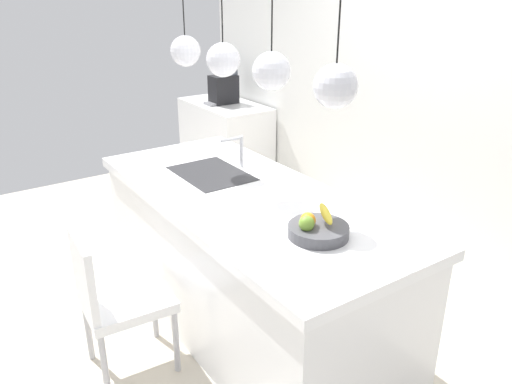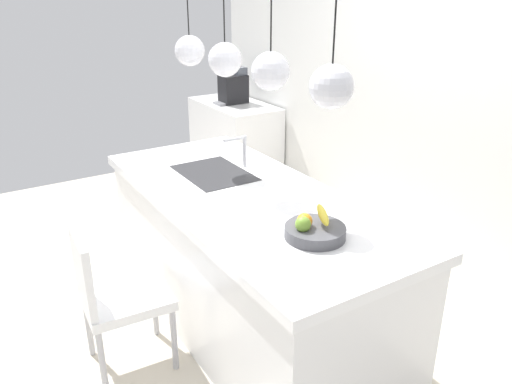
# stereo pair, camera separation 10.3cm
# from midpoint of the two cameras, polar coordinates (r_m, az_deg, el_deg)

# --- Properties ---
(floor) EXTENTS (6.60, 6.60, 0.00)m
(floor) POSITION_cam_midpoint_polar(r_m,az_deg,el_deg) (3.54, -1.80, -14.28)
(floor) COLOR beige
(floor) RESTS_ON ground
(back_wall) EXTENTS (6.00, 0.10, 2.60)m
(back_wall) POSITION_cam_midpoint_polar(r_m,az_deg,el_deg) (4.04, 18.40, 9.74)
(back_wall) COLOR white
(back_wall) RESTS_ON ground
(kitchen_island) EXTENTS (2.31, 0.99, 0.93)m
(kitchen_island) POSITION_cam_midpoint_polar(r_m,az_deg,el_deg) (3.28, -1.90, -7.74)
(kitchen_island) COLOR white
(kitchen_island) RESTS_ON ground
(sink_basin) EXTENTS (0.56, 0.40, 0.02)m
(sink_basin) POSITION_cam_midpoint_polar(r_m,az_deg,el_deg) (3.42, -5.85, 1.97)
(sink_basin) COLOR #2D2D30
(sink_basin) RESTS_ON kitchen_island
(faucet) EXTENTS (0.02, 0.17, 0.22)m
(faucet) POSITION_cam_midpoint_polar(r_m,az_deg,el_deg) (3.47, -2.85, 4.96)
(faucet) COLOR silver
(faucet) RESTS_ON kitchen_island
(fruit_bowl) EXTENTS (0.31, 0.31, 0.15)m
(fruit_bowl) POSITION_cam_midpoint_polar(r_m,az_deg,el_deg) (2.57, 5.60, -4.12)
(fruit_bowl) COLOR #4C4C51
(fruit_bowl) RESTS_ON kitchen_island
(side_counter) EXTENTS (1.10, 0.60, 0.87)m
(side_counter) POSITION_cam_midpoint_polar(r_m,az_deg,el_deg) (5.80, -3.94, 5.61)
(side_counter) COLOR white
(side_counter) RESTS_ON ground
(coffee_machine) EXTENTS (0.20, 0.35, 0.38)m
(coffee_machine) POSITION_cam_midpoint_polar(r_m,az_deg,el_deg) (5.66, -4.14, 11.41)
(coffee_machine) COLOR black
(coffee_machine) RESTS_ON side_counter
(chair_near) EXTENTS (0.45, 0.49, 0.89)m
(chair_near) POSITION_cam_midpoint_polar(r_m,az_deg,el_deg) (3.01, -16.45, -11.11)
(chair_near) COLOR white
(chair_near) RESTS_ON ground
(pendant_light_left) EXTENTS (0.20, 0.20, 0.80)m
(pendant_light_left) POSITION_cam_midpoint_polar(r_m,az_deg,el_deg) (3.48, -8.72, 15.27)
(pendant_light_left) COLOR silver
(pendant_light_center_left) EXTENTS (0.20, 0.20, 0.80)m
(pendant_light_center_left) POSITION_cam_midpoint_polar(r_m,az_deg,el_deg) (3.06, -4.67, 14.47)
(pendant_light_center_left) COLOR silver
(pendant_light_center_right) EXTENTS (0.20, 0.20, 0.80)m
(pendant_light_center_right) POSITION_cam_midpoint_polar(r_m,az_deg,el_deg) (2.66, 0.58, 13.33)
(pendant_light_center_right) COLOR silver
(pendant_light_right) EXTENTS (0.20, 0.20, 0.80)m
(pendant_light_right) POSITION_cam_midpoint_polar(r_m,az_deg,el_deg) (2.29, 7.53, 11.63)
(pendant_light_right) COLOR silver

